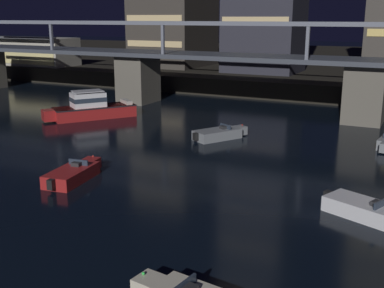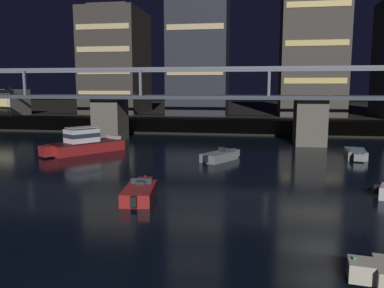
{
  "view_description": "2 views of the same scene",
  "coord_description": "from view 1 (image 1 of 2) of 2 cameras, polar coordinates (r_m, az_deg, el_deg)",
  "views": [
    {
      "loc": [
        18.44,
        -8.99,
        9.85
      ],
      "look_at": [
        4.09,
        19.74,
        1.39
      ],
      "focal_mm": 45.24,
      "sensor_mm": 36.0,
      "label": 1
    },
    {
      "loc": [
        6.19,
        -9.87,
        7.01
      ],
      "look_at": [
        0.48,
        25.23,
        1.81
      ],
      "focal_mm": 36.44,
      "sensor_mm": 36.0,
      "label": 2
    }
  ],
  "objects": [
    {
      "name": "speedboat_mid_right",
      "position": [
        40.35,
        3.23,
        1.21
      ],
      "size": [
        3.64,
        4.85,
        1.16
      ],
      "color": "gray",
      "rests_on": "ground"
    },
    {
      "name": "far_riverbank",
      "position": [
        98.41,
        15.84,
        9.1
      ],
      "size": [
        240.0,
        80.0,
        2.2
      ],
      "primitive_type": "cube",
      "color": "black",
      "rests_on": "ground"
    },
    {
      "name": "tower_west_low",
      "position": [
        79.55,
        -2.17,
        16.07
      ],
      "size": [
        10.26,
        12.53,
        19.29
      ],
      "color": "#38332D",
      "rests_on": "far_riverbank"
    },
    {
      "name": "speedboat_mid_center",
      "position": [
        26.12,
        20.08,
        -7.37
      ],
      "size": [
        5.06,
        3.14,
        1.16
      ],
      "color": "silver",
      "rests_on": "ground"
    },
    {
      "name": "river_bridge",
      "position": [
        51.97,
        5.66,
        8.42
      ],
      "size": [
        82.78,
        6.4,
        9.38
      ],
      "color": "#605B51",
      "rests_on": "ground"
    },
    {
      "name": "speedboat_near_right",
      "position": [
        30.98,
        -13.8,
        -3.42
      ],
      "size": [
        2.32,
        5.23,
        1.16
      ],
      "color": "maroon",
      "rests_on": "ground"
    },
    {
      "name": "waterfront_pavilion",
      "position": [
        83.61,
        -17.55,
        10.37
      ],
      "size": [
        12.4,
        7.4,
        4.7
      ],
      "color": "#B2AD9E",
      "rests_on": "far_riverbank"
    },
    {
      "name": "cabin_cruiser_near_left",
      "position": [
        49.49,
        -11.8,
        4.2
      ],
      "size": [
        7.0,
        8.62,
        2.79
      ],
      "color": "maroon",
      "rests_on": "ground"
    }
  ]
}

